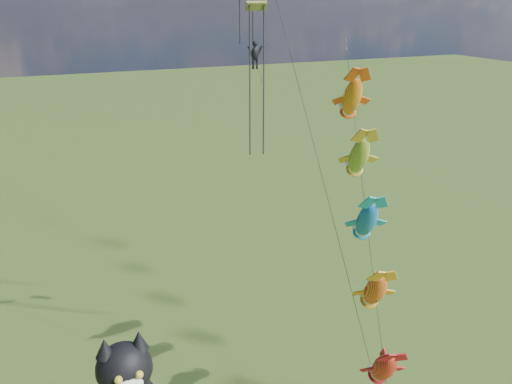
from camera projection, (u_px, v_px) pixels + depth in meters
name	position (u px, v px, depth m)	size (l,w,h in m)	color
fish_windsock_rig	(367.00, 221.00, 27.41)	(5.67, 15.01, 18.66)	brown
parafoil_rig	(257.00, 33.00, 32.21)	(1.87, 17.51, 27.79)	brown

